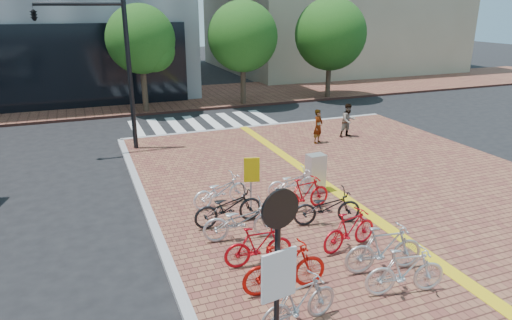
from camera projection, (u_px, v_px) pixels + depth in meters
name	position (u px, v px, depth m)	size (l,w,h in m)	color
ground	(328.00, 250.00, 11.77)	(120.00, 120.00, 0.00)	black
kerb_north	(262.00, 127.00, 23.36)	(14.00, 0.25, 0.15)	gray
far_sidewalk	(169.00, 99.00, 30.25)	(70.00, 8.00, 0.15)	brown
crosswalk	(204.00, 123.00, 24.28)	(7.50, 4.00, 0.01)	silver
street_trees	(259.00, 38.00, 27.57)	(16.20, 4.60, 6.35)	#38281E
bike_0	(299.00, 303.00, 8.59)	(0.49, 1.75, 1.05)	#A1A1A6
bike_1	(285.00, 268.00, 9.65)	(0.54, 1.89, 1.14)	red
bike_2	(258.00, 246.00, 10.66)	(0.47, 1.66, 1.00)	red
bike_3	(241.00, 221.00, 11.85)	(0.70, 2.01, 1.05)	silver
bike_4	(228.00, 207.00, 12.67)	(0.70, 1.99, 1.05)	black
bike_5	(220.00, 191.00, 13.87)	(0.64, 1.84, 0.96)	white
bike_6	(405.00, 271.00, 9.58)	(0.50, 1.78, 1.07)	silver
bike_7	(384.00, 249.00, 10.39)	(0.54, 1.91, 1.15)	#B4B4B9
bike_8	(350.00, 230.00, 11.39)	(0.48, 1.71, 1.03)	red
bike_9	(327.00, 207.00, 12.69)	(0.67, 1.93, 1.01)	black
bike_10	(305.00, 194.00, 13.54)	(0.49, 1.72, 1.03)	red
bike_11	(292.00, 183.00, 14.61)	(0.59, 1.69, 0.89)	white
pedestrian_a	(318.00, 126.00, 20.13)	(0.55, 0.36, 1.51)	gray
pedestrian_b	(348.00, 120.00, 21.07)	(0.76, 0.59, 1.56)	#474B59
utility_box	(315.00, 173.00, 14.91)	(0.58, 0.42, 1.26)	#B6B7BB
yellow_sign	(251.00, 175.00, 13.21)	(0.45, 0.17, 1.69)	#B7B7BC
notice_sign	(278.00, 264.00, 6.90)	(0.62, 0.19, 3.36)	black
traffic_light_pole	(87.00, 42.00, 17.67)	(3.47, 1.34, 6.47)	black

